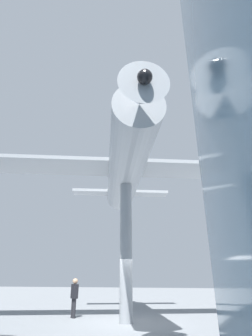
{
  "coord_description": "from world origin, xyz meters",
  "views": [
    {
      "loc": [
        -2.55,
        12.14,
        1.76
      ],
      "look_at": [
        0.0,
        0.0,
        6.95
      ],
      "focal_mm": 28.0,
      "sensor_mm": 36.0,
      "label": 1
    }
  ],
  "objects": [
    {
      "name": "ground_plane",
      "position": [
        0.0,
        0.0,
        0.0
      ],
      "size": [
        80.0,
        80.0,
        0.0
      ],
      "primitive_type": "plane",
      "color": "gray"
    },
    {
      "name": "visitor_person",
      "position": [
        2.75,
        -0.99,
        0.99
      ],
      "size": [
        0.44,
        0.44,
        1.71
      ],
      "rotation": [
        0.0,
        0.0,
        5.52
      ],
      "color": "#232328",
      "rests_on": "ground_plane"
    },
    {
      "name": "suspended_airplane",
      "position": [
        -0.05,
        0.16,
        6.96
      ],
      "size": [
        19.75,
        12.53,
        3.36
      ],
      "rotation": [
        0.0,
        0.0,
        0.29
      ],
      "color": "#B2B7BC",
      "rests_on": "support_pylon_central"
    },
    {
      "name": "support_pylon_central",
      "position": [
        0.0,
        0.0,
        3.02
      ],
      "size": [
        0.56,
        0.56,
        6.04
      ],
      "color": "#999EA3",
      "rests_on": "ground_plane"
    }
  ]
}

